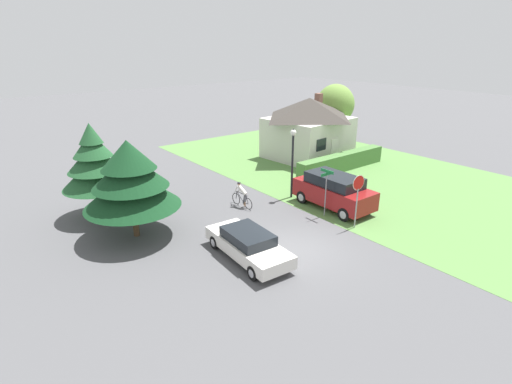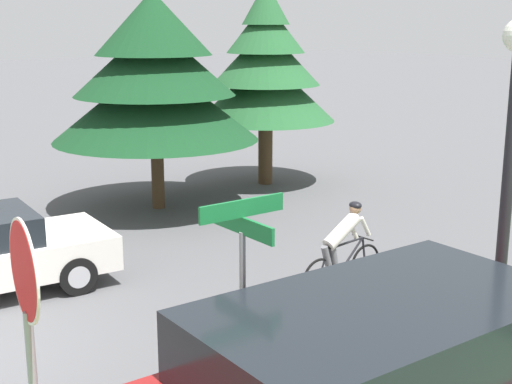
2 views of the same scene
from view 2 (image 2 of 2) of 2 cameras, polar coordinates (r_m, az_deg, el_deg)
The scene contains 6 objects.
cyclist at distance 11.29m, azimuth 6.94°, elevation -4.57°, with size 0.44×1.77×1.46m.
stop_sign at distance 5.54m, azimuth -17.74°, elevation -10.07°, with size 0.78×0.09×2.85m.
street_lamp at distance 8.20m, azimuth 19.74°, elevation 3.63°, with size 0.37×0.37×4.31m.
street_name_sign at distance 6.54m, azimuth -1.07°, elevation -7.55°, with size 0.90×0.90×2.66m.
conifer_tall_near at distance 16.09m, azimuth -8.12°, elevation 9.07°, with size 4.60×4.60×4.84m.
conifer_tall_far at distance 18.46m, azimuth 0.78°, elevation 9.88°, with size 3.57×3.57×5.17m.
Camera 2 is at (8.85, -1.70, 4.20)m, focal length 50.00 mm.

